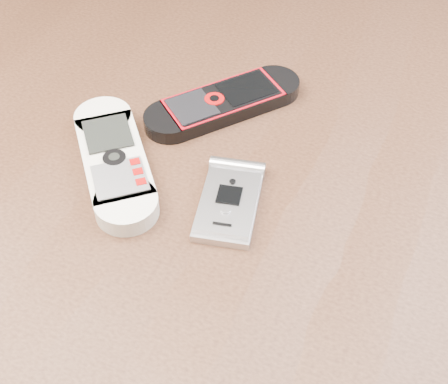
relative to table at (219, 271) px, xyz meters
The scene contains 4 objects.
table is the anchor object (origin of this frame).
nokia_white 0.15m from the table, behind, with size 0.05×0.16×0.02m, color white.
nokia_black_red 0.16m from the table, 110.03° to the left, with size 0.05×0.16×0.02m, color black.
motorola_razr 0.11m from the table, 29.49° to the right, with size 0.05×0.09×0.01m, color silver.
Camera 1 is at (0.14, -0.32, 1.14)m, focal length 50.00 mm.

